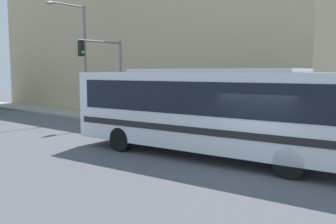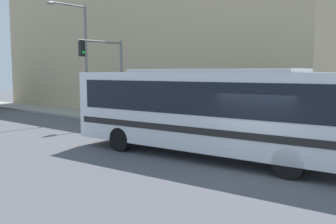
% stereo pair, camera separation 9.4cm
% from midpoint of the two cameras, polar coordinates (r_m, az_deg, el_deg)
% --- Properties ---
extents(ground_plane, '(120.00, 120.00, 0.00)m').
position_cam_midpoint_polar(ground_plane, '(12.57, 13.92, -8.71)').
color(ground_plane, '#515156').
extents(sidewalk, '(2.85, 70.00, 0.14)m').
position_cam_midpoint_polar(sidewalk, '(30.52, -16.42, 0.05)').
color(sidewalk, gray).
rests_on(sidewalk, ground_plane).
extents(building_facade, '(6.00, 28.95, 10.32)m').
position_cam_midpoint_polar(building_facade, '(29.79, -4.54, 9.94)').
color(building_facade, tan).
rests_on(building_facade, ground_plane).
extents(city_bus, '(3.39, 11.72, 3.29)m').
position_cam_midpoint_polar(city_bus, '(13.82, 6.75, 0.75)').
color(city_bus, silver).
rests_on(city_bus, ground_plane).
extents(fire_hydrant, '(0.25, 0.34, 0.76)m').
position_cam_midpoint_polar(fire_hydrant, '(19.00, 8.35, -1.97)').
color(fire_hydrant, red).
rests_on(fire_hydrant, sidewalk).
extents(traffic_light_pole, '(3.28, 0.35, 4.95)m').
position_cam_midpoint_polar(traffic_light_pole, '(23.01, -9.48, 7.02)').
color(traffic_light_pole, slate).
rests_on(traffic_light_pole, sidewalk).
extents(parking_meter, '(0.14, 0.14, 1.29)m').
position_cam_midpoint_polar(parking_meter, '(22.28, -3.83, 0.57)').
color(parking_meter, slate).
rests_on(parking_meter, sidewalk).
extents(street_lamp, '(3.05, 0.28, 7.50)m').
position_cam_midpoint_polar(street_lamp, '(26.41, -13.36, 9.13)').
color(street_lamp, slate).
rests_on(street_lamp, sidewalk).
extents(pedestrian_near_corner, '(0.34, 0.34, 1.76)m').
position_cam_midpoint_polar(pedestrian_near_corner, '(25.34, -8.40, 1.25)').
color(pedestrian_near_corner, '#47382D').
rests_on(pedestrian_near_corner, sidewalk).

